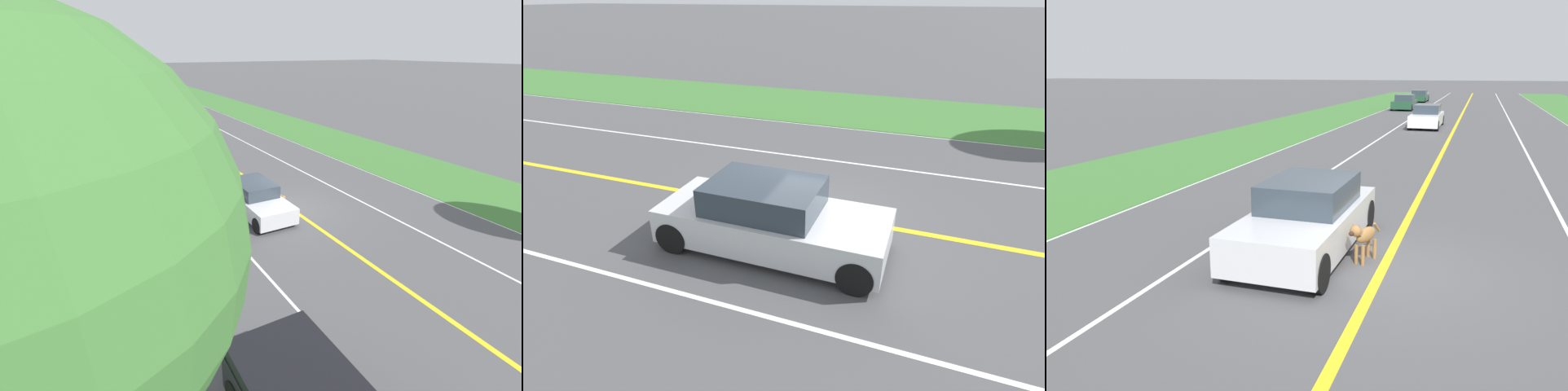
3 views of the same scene
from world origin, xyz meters
TOP-DOWN VIEW (x-y plane):
  - ground_plane at (0.00, 0.00)m, footprint 400.00×400.00m
  - centre_divider_line at (0.00, 0.00)m, footprint 0.18×160.00m
  - lane_edge_line_right at (7.00, 0.00)m, footprint 0.14×160.00m
  - lane_edge_line_left at (-7.00, 0.00)m, footprint 0.14×160.00m
  - lane_dash_same_dir at (3.50, 0.00)m, footprint 0.10×160.00m
  - lane_dash_oncoming at (-3.50, 0.00)m, footprint 0.10×160.00m
  - grass_verge_right at (10.00, 0.00)m, footprint 6.00×160.00m
  - grass_verge_left at (-10.00, 0.00)m, footprint 6.00×160.00m
  - ego_car at (1.61, -0.56)m, footprint 1.85×4.49m
  - dog at (0.41, -0.22)m, footprint 0.44×1.07m
  - car_trailing_near at (1.74, -24.61)m, footprint 1.82×4.77m
  - car_trailing_mid at (5.29, -39.50)m, footprint 1.90×4.34m
  - car_trailing_far at (5.48, -52.74)m, footprint 1.86×4.57m
  - roadside_tree_right_near at (8.77, 9.09)m, footprint 4.13×4.13m
  - street_sign at (8.14, 7.15)m, footprint 0.11×0.64m

SIDE VIEW (x-z plane):
  - ground_plane at x=0.00m, z-range 0.00..0.00m
  - centre_divider_line at x=0.00m, z-range 0.00..0.01m
  - lane_edge_line_right at x=7.00m, z-range 0.00..0.01m
  - lane_edge_line_left at x=-7.00m, z-range 0.00..0.01m
  - lane_dash_same_dir at x=3.50m, z-range 0.00..0.01m
  - lane_dash_oncoming at x=-3.50m, z-range 0.00..0.01m
  - grass_verge_right at x=10.00m, z-range 0.00..0.03m
  - grass_verge_left at x=-10.00m, z-range 0.00..0.03m
  - dog at x=0.41m, z-range 0.11..0.92m
  - car_trailing_far at x=5.48m, z-range -0.05..1.29m
  - car_trailing_mid at x=5.29m, z-range -0.05..1.33m
  - ego_car at x=1.61m, z-range -0.05..1.37m
  - car_trailing_near at x=1.74m, z-range -0.05..1.38m
  - street_sign at x=8.14m, z-range 0.33..2.86m
  - roadside_tree_right_near at x=8.77m, z-range 1.57..8.91m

